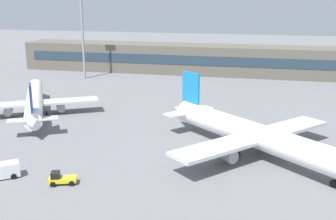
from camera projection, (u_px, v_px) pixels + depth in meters
ground_plane at (172, 125)px, 80.51m from camera, size 400.00×400.00×0.00m
terminal_building at (211, 60)px, 132.47m from camera, size 122.95×12.13×9.00m
airplane_near at (262, 138)px, 63.45m from camera, size 35.36×31.79×10.88m
airplane_mid at (34, 101)px, 87.51m from camera, size 24.77×34.08×9.29m
baggage_tug_yellow at (61, 178)px, 55.23m from camera, size 3.90×2.76×1.75m
floodlight_tower_west at (82, 24)px, 122.02m from camera, size 3.20×0.80×28.12m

